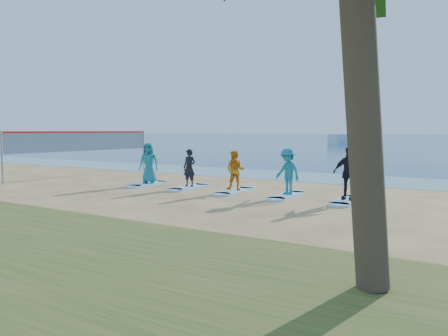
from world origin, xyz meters
The scene contains 14 objects.
ground centered at (0.00, 0.00, 0.00)m, with size 600.00×600.00×0.00m, color tan.
shallow_water centered at (0.00, 10.50, 0.01)m, with size 600.00×600.00×0.00m, color teal.
volleyball_net centered at (-10.55, 4.38, 1.90)m, with size 0.70×9.07×2.50m.
boat_offshore_a centered at (-15.05, 71.01, 0.00)m, with size 2.54×7.83×1.86m, color silver.
surfboard_0 centered at (-4.94, 3.31, 0.04)m, with size 0.70×2.20×0.09m, color #A4E2FF.
student_0 centered at (-4.94, 3.31, 1.02)m, with size 0.91×0.59×1.86m, color teal.
surfboard_1 centered at (-2.65, 3.31, 0.04)m, with size 0.70×2.20×0.09m, color #A4E2FF.
student_1 centered at (-2.65, 3.31, 0.90)m, with size 0.59×0.39×1.62m, color black.
surfboard_2 centered at (-0.36, 3.31, 0.04)m, with size 0.70×2.20×0.09m, color #A4E2FF.
student_2 centered at (-0.36, 3.31, 0.89)m, with size 0.78×0.61×1.60m, color orange.
surfboard_3 centered at (1.93, 3.31, 0.04)m, with size 0.70×2.20×0.09m, color #A4E2FF.
student_3 centered at (1.93, 3.31, 0.96)m, with size 1.13×0.65×1.74m, color teal.
surfboard_4 centered at (4.21, 3.31, 0.04)m, with size 0.70×2.20×0.09m, color #A4E2FF.
student_4 centered at (4.21, 3.31, 1.02)m, with size 1.09×0.45×1.86m, color black.
Camera 1 is at (8.42, -11.93, 2.50)m, focal length 35.00 mm.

